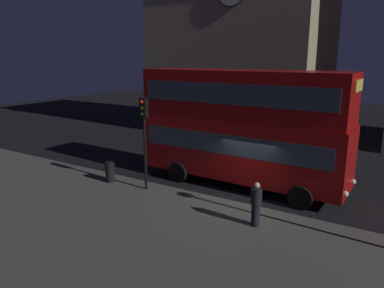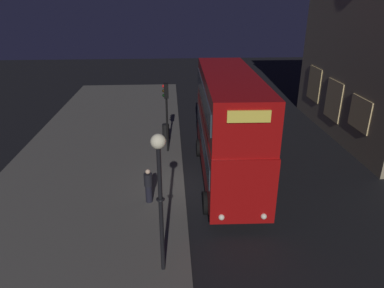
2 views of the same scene
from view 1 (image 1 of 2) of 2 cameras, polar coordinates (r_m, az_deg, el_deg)
name	(u,v)px [view 1 (image 1 of 2)]	position (r m, az deg, el deg)	size (l,w,h in m)	color
ground_plane	(244,200)	(15.88, 8.23, -8.80)	(80.00, 80.00, 0.00)	black
sidewalk_slab	(171,257)	(11.52, -3.31, -17.57)	(44.00, 9.84, 0.12)	#4C4944
building_with_clock	(244,43)	(30.80, 8.34, 15.66)	(12.88, 10.18, 14.34)	tan
double_decker_bus	(241,123)	(16.89, 7.85, 3.37)	(10.03, 3.10, 5.46)	#9E0C0C
traffic_light_near_kerb	(144,125)	(15.94, -7.64, 3.04)	(0.33, 0.37, 4.19)	black
pedestrian	(256,204)	(13.09, 10.16, -9.38)	(0.39, 0.39, 1.64)	black
litter_bin	(110,172)	(17.85, -12.91, -4.36)	(0.45, 0.45, 0.99)	black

